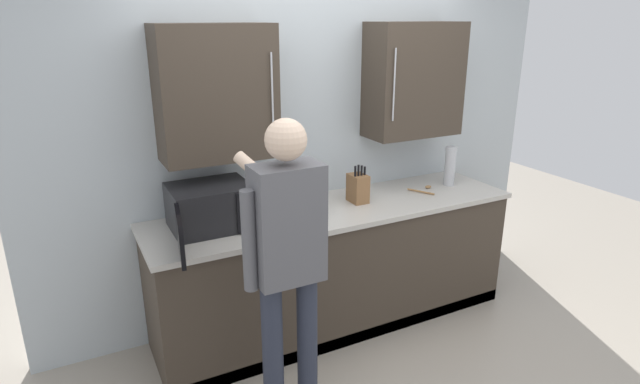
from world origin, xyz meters
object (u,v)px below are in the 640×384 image
at_px(thermos_flask, 450,166).
at_px(person_figure, 287,255).
at_px(knife_block, 358,188).
at_px(microwave_oven, 207,208).
at_px(wooden_spoon, 425,189).
at_px(stock_pot, 302,201).

relative_size(thermos_flask, person_figure, 0.18).
bearing_deg(knife_block, thermos_flask, 0.02).
distance_m(microwave_oven, person_figure, 0.85).
relative_size(thermos_flask, wooden_spoon, 1.42).
xyz_separation_m(thermos_flask, stock_pot, (-1.30, -0.05, -0.06)).
bearing_deg(wooden_spoon, knife_block, 178.42).
height_order(wooden_spoon, person_figure, person_figure).
height_order(microwave_oven, stock_pot, microwave_oven).
relative_size(thermos_flask, knife_block, 1.10).
bearing_deg(wooden_spoon, thermos_flask, 3.81).
xyz_separation_m(microwave_oven, person_figure, (0.17, -0.83, -0.01)).
distance_m(thermos_flask, person_figure, 1.93).
bearing_deg(person_figure, knife_block, 41.93).
bearing_deg(knife_block, wooden_spoon, -1.58).
height_order(knife_block, person_figure, person_figure).
relative_size(stock_pot, wooden_spoon, 1.76).
xyz_separation_m(microwave_oven, thermos_flask, (1.92, -0.01, 0.02)).
bearing_deg(microwave_oven, stock_pot, -5.01).
xyz_separation_m(microwave_oven, knife_block, (1.09, -0.01, -0.03)).
xyz_separation_m(wooden_spoon, person_figure, (-1.50, -0.81, 0.12)).
relative_size(stock_pot, person_figure, 0.22).
bearing_deg(thermos_flask, knife_block, -179.98).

